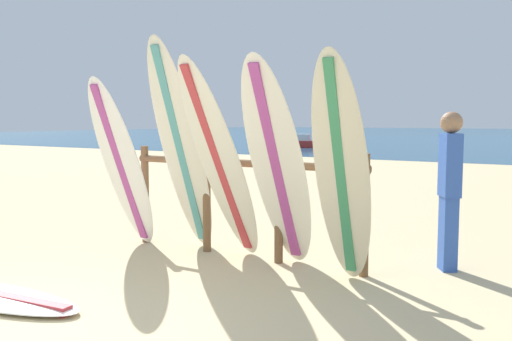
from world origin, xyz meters
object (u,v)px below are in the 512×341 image
object	(u,v)px
surfboard_leaning_far_left	(122,164)
surfboard_leaning_center_left	(220,162)
small_boat_offshore	(302,143)
surfboard_leaning_center	(278,166)
surfboard_rack	(241,190)
surfboard_leaning_center_right	(341,170)
beachgoer_standing	(450,184)
surfboard_leaning_left	(181,149)

from	to	relation	value
surfboard_leaning_far_left	surfboard_leaning_center_left	bearing A→B (deg)	4.67
small_boat_offshore	surfboard_leaning_center	bearing A→B (deg)	-62.95
surfboard_rack	surfboard_leaning_far_left	size ratio (longest dim) A/B	1.48
surfboard_leaning_center	small_boat_offshore	bearing A→B (deg)	117.05
surfboard_leaning_center_right	small_boat_offshore	xyz separation A→B (m)	(-12.04, 22.29, -0.80)
surfboard_leaning_center_right	beachgoer_standing	bearing A→B (deg)	57.33
surfboard_leaning_center_left	small_boat_offshore	world-z (taller)	surfboard_leaning_center_left
surfboard_leaning_left	surfboard_leaning_center	distance (m)	1.26
surfboard_leaning_center_left	surfboard_leaning_center_right	world-z (taller)	surfboard_leaning_center_left
surfboard_leaning_left	surfboard_leaning_center_left	bearing A→B (deg)	-7.59
surfboard_leaning_center	surfboard_leaning_center_right	bearing A→B (deg)	-8.06
surfboard_leaning_far_left	small_boat_offshore	bearing A→B (deg)	112.74
surfboard_leaning_center	surfboard_leaning_center_right	distance (m)	0.72
surfboard_rack	surfboard_leaning_center	bearing A→B (deg)	-26.46
surfboard_leaning_center_left	surfboard_leaning_center_right	xyz separation A→B (m)	(1.38, -0.08, -0.01)
surfboard_leaning_far_left	surfboard_leaning_center	bearing A→B (deg)	3.62
surfboard_leaning_center_left	small_boat_offshore	xyz separation A→B (m)	(-10.65, 22.21, -0.81)
beachgoer_standing	surfboard_leaning_center_right	bearing A→B (deg)	-122.67
surfboard_leaning_center_right	beachgoer_standing	world-z (taller)	surfboard_leaning_center_right
surfboard_rack	surfboard_leaning_center_right	distance (m)	1.45
surfboard_rack	surfboard_leaning_center_right	world-z (taller)	surfboard_leaning_center_right
surfboard_leaning_center_left	small_boat_offshore	size ratio (longest dim) A/B	0.87
surfboard_rack	surfboard_leaning_far_left	world-z (taller)	surfboard_leaning_far_left
surfboard_rack	small_boat_offshore	size ratio (longest dim) A/B	1.19
surfboard_leaning_center_right	beachgoer_standing	xyz separation A→B (m)	(0.68, 1.07, -0.19)
surfboard_leaning_left	surfboard_leaning_center	size ratio (longest dim) A/B	1.12
surfboard_leaning_center_left	surfboard_leaning_far_left	bearing A→B (deg)	-175.33
surfboard_rack	surfboard_leaning_center_right	size ratio (longest dim) A/B	1.39
surfboard_rack	surfboard_leaning_far_left	bearing A→B (deg)	-161.71
surfboard_leaning_center_right	small_boat_offshore	size ratio (longest dim) A/B	0.86
surfboard_leaning_left	beachgoer_standing	xyz separation A→B (m)	(2.64, 0.91, -0.31)
surfboard_leaning_far_left	surfboard_leaning_left	world-z (taller)	surfboard_leaning_left
surfboard_leaning_center_right	surfboard_rack	bearing A→B (deg)	162.78
surfboard_leaning_left	small_boat_offshore	world-z (taller)	surfboard_leaning_left
small_boat_offshore	surfboard_leaning_far_left	bearing A→B (deg)	-67.26
surfboard_rack	surfboard_leaning_center	world-z (taller)	surfboard_leaning_center
beachgoer_standing	surfboard_leaning_center	bearing A→B (deg)	-145.28
surfboard_leaning_far_left	surfboard_leaning_left	size ratio (longest dim) A/B	0.84
surfboard_leaning_center	surfboard_leaning_center_right	world-z (taller)	surfboard_leaning_center_right
surfboard_leaning_center	small_boat_offshore	size ratio (longest dim) A/B	0.86
surfboard_leaning_center_right	small_boat_offshore	distance (m)	25.34
surfboard_leaning_center	beachgoer_standing	bearing A→B (deg)	34.72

